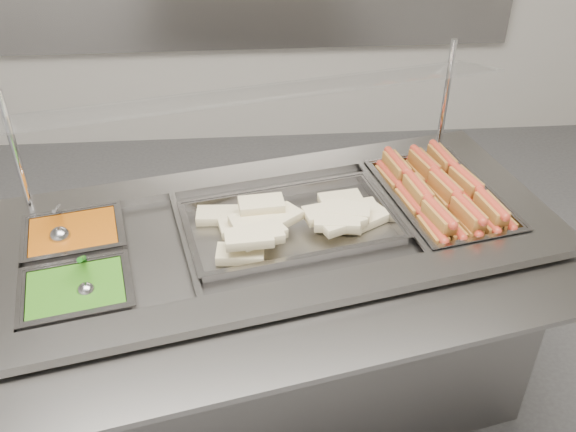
{
  "coord_description": "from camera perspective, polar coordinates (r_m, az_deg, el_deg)",
  "views": [
    {
      "loc": [
        -0.05,
        -1.15,
        1.94
      ],
      "look_at": [
        0.07,
        0.43,
        0.83
      ],
      "focal_mm": 40.0,
      "sensor_mm": 36.0,
      "label": 1
    }
  ],
  "objects": [
    {
      "name": "sneeze_guard",
      "position": [
        1.93,
        -3.01,
        10.52
      ],
      "size": [
        1.51,
        0.58,
        0.4
      ],
      "color": "silver",
      "rests_on": "steam_counter"
    },
    {
      "name": "pan_peas",
      "position": [
        1.82,
        -18.16,
        -7.0
      ],
      "size": [
        0.31,
        0.27,
        0.09
      ],
      "color": "gray",
      "rests_on": "steam_counter"
    },
    {
      "name": "pan_wraps",
      "position": [
        1.96,
        0.25,
        -1.01
      ],
      "size": [
        0.68,
        0.48,
        0.06
      ],
      "color": "gray",
      "rests_on": "steam_counter"
    },
    {
      "name": "steam_counter",
      "position": [
        2.19,
        -1.14,
        -9.32
      ],
      "size": [
        1.81,
        1.09,
        0.81
      ],
      "color": "slate",
      "rests_on": "ground"
    },
    {
      "name": "pan_beans",
      "position": [
        2.02,
        -18.37,
        -2.19
      ],
      "size": [
        0.31,
        0.27,
        0.09
      ],
      "color": "gray",
      "rests_on": "steam_counter"
    },
    {
      "name": "serving_spoon",
      "position": [
        1.78,
        -17.55,
        -5.88
      ],
      "size": [
        0.06,
        0.16,
        0.13
      ],
      "color": "#A7A7AC",
      "rests_on": "pan_peas"
    },
    {
      "name": "tortilla_wraps",
      "position": [
        1.92,
        0.47,
        -0.46
      ],
      "size": [
        0.6,
        0.34,
        0.09
      ],
      "color": "beige",
      "rests_on": "pan_wraps"
    },
    {
      "name": "pan_hotdogs",
      "position": [
        2.14,
        13.38,
        1.03
      ],
      "size": [
        0.41,
        0.55,
        0.09
      ],
      "color": "gray",
      "rests_on": "steam_counter"
    },
    {
      "name": "hotdogs_in_buns",
      "position": [
        2.11,
        13.49,
        1.94
      ],
      "size": [
        0.36,
        0.5,
        0.11
      ],
      "color": "#93521E",
      "rests_on": "pan_hotdogs"
    },
    {
      "name": "tray_rail",
      "position": [
        1.63,
        3.19,
        -11.1
      ],
      "size": [
        1.63,
        0.66,
        0.05
      ],
      "color": "gray",
      "rests_on": "steam_counter"
    },
    {
      "name": "ladle",
      "position": [
        1.99,
        -19.6,
        -1.6
      ],
      "size": [
        0.07,
        0.18,
        0.13
      ],
      "color": "#A7A7AC",
      "rests_on": "pan_beans"
    }
  ]
}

